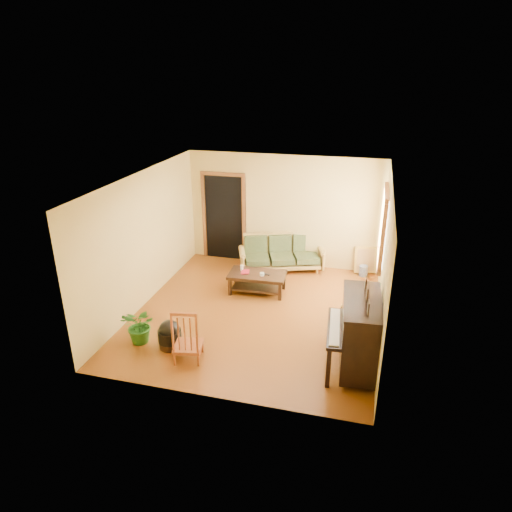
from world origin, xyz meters
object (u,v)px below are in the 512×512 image
(sofa, at_px, (282,254))
(potted_plant, at_px, (141,326))
(piano, at_px, (360,334))
(red_chair, at_px, (187,333))
(footstool, at_px, (170,337))
(coffee_table, at_px, (257,283))
(ceramic_crock, at_px, (363,271))
(armchair, at_px, (361,304))

(sofa, bearing_deg, potted_plant, -135.46)
(piano, bearing_deg, red_chair, -174.41)
(piano, relative_size, footstool, 3.42)
(red_chair, bearing_deg, coffee_table, 68.63)
(piano, distance_m, ceramic_crock, 3.52)
(coffee_table, relative_size, potted_plant, 1.80)
(coffee_table, height_order, potted_plant, potted_plant)
(ceramic_crock, bearing_deg, potted_plant, -133.85)
(sofa, height_order, coffee_table, sofa)
(footstool, height_order, potted_plant, potted_plant)
(footstool, bearing_deg, sofa, 71.92)
(sofa, xyz_separation_m, potted_plant, (-1.70, -3.57, -0.08))
(piano, distance_m, potted_plant, 3.63)
(armchair, distance_m, piano, 1.37)
(coffee_table, xyz_separation_m, footstool, (-0.91, -2.34, -0.03))
(ceramic_crock, relative_size, potted_plant, 0.37)
(red_chair, relative_size, ceramic_crock, 3.94)
(armchair, distance_m, footstool, 3.45)
(footstool, distance_m, potted_plant, 0.55)
(coffee_table, bearing_deg, sofa, 78.18)
(coffee_table, bearing_deg, piano, -44.24)
(footstool, bearing_deg, coffee_table, 68.76)
(red_chair, height_order, ceramic_crock, red_chair)
(red_chair, bearing_deg, footstool, 141.18)
(ceramic_crock, bearing_deg, footstool, -129.14)
(footstool, relative_size, red_chair, 0.41)
(sofa, xyz_separation_m, coffee_table, (-0.26, -1.24, -0.19))
(sofa, distance_m, potted_plant, 3.96)
(coffee_table, height_order, piano, piano)
(red_chair, distance_m, potted_plant, 1.00)
(sofa, xyz_separation_m, red_chair, (-0.74, -3.81, 0.07))
(armchair, distance_m, red_chair, 3.19)
(sofa, distance_m, coffee_table, 1.28)
(potted_plant, bearing_deg, red_chair, -14.17)
(footstool, bearing_deg, armchair, 27.42)
(coffee_table, relative_size, armchair, 1.46)
(ceramic_crock, bearing_deg, piano, -89.26)
(coffee_table, height_order, red_chair, red_chair)
(coffee_table, bearing_deg, red_chair, -100.60)
(coffee_table, relative_size, red_chair, 1.24)
(armchair, bearing_deg, potted_plant, -150.78)
(ceramic_crock, bearing_deg, armchair, -89.40)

